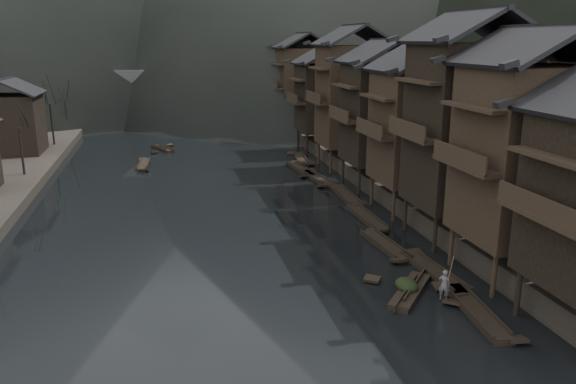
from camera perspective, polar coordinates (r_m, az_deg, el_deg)
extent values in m
plane|color=black|center=(32.31, -5.70, -10.44)|extent=(300.00, 300.00, 0.00)
cube|color=#2D2823|center=(79.95, 16.15, 5.26)|extent=(40.00, 200.00, 1.80)
cylinder|color=black|center=(31.82, 22.34, -9.43)|extent=(0.30, 0.30, 2.90)
cylinder|color=black|center=(33.41, 26.26, -8.70)|extent=(0.30, 0.30, 2.90)
cube|color=#2D2319|center=(27.83, 24.61, -2.29)|extent=(1.20, 5.70, 0.25)
cylinder|color=#2D2319|center=(33.47, 20.20, -7.99)|extent=(0.30, 0.30, 2.90)
cylinder|color=#2D2319|center=(37.26, 16.25, -5.26)|extent=(0.30, 0.30, 2.90)
cylinder|color=#2D2319|center=(34.98, 24.03, -7.37)|extent=(0.30, 0.30, 2.90)
cylinder|color=#2D2319|center=(38.63, 19.85, -4.84)|extent=(0.30, 0.30, 2.90)
cube|color=#2D2319|center=(35.31, 23.30, 3.58)|extent=(7.00, 6.00, 9.96)
cube|color=#2D2319|center=(33.23, 17.60, 2.57)|extent=(1.20, 5.70, 0.25)
cylinder|color=black|center=(39.07, 14.72, -4.18)|extent=(0.30, 0.30, 2.90)
cylinder|color=black|center=(43.15, 11.83, -2.15)|extent=(0.30, 0.30, 2.90)
cylinder|color=black|center=(40.38, 18.20, -3.82)|extent=(0.30, 0.30, 2.90)
cylinder|color=black|center=(44.34, 15.07, -1.88)|extent=(0.30, 0.30, 2.90)
cube|color=black|center=(40.98, 17.71, 6.40)|extent=(7.00, 6.00, 11.14)
cube|color=#2D2319|center=(39.21, 12.57, 5.56)|extent=(1.20, 5.70, 0.25)
cylinder|color=#2D2319|center=(45.07, 10.68, -1.34)|extent=(0.30, 0.30, 2.90)
cylinder|color=#2D2319|center=(49.33, 8.50, 0.21)|extent=(0.30, 0.30, 2.90)
cylinder|color=#2D2319|center=(46.21, 13.82, -1.11)|extent=(0.30, 0.30, 2.90)
cylinder|color=#2D2319|center=(50.38, 11.42, 0.39)|extent=(0.30, 0.30, 2.90)
cube|color=#2D2319|center=(47.24, 13.36, 6.44)|extent=(7.00, 6.00, 8.91)
cube|color=#2D2319|center=(45.71, 8.79, 5.82)|extent=(1.20, 5.70, 0.25)
cylinder|color=black|center=(52.23, 7.25, 1.10)|extent=(0.30, 0.30, 2.90)
cylinder|color=black|center=(56.63, 5.61, 2.26)|extent=(0.30, 0.30, 2.90)
cylinder|color=black|center=(53.21, 10.03, 1.25)|extent=(0.30, 0.30, 2.90)
cylinder|color=black|center=(57.54, 8.21, 2.39)|extent=(0.30, 0.30, 2.90)
cube|color=black|center=(54.45, 9.69, 7.93)|extent=(7.00, 6.00, 9.24)
cube|color=#2D2319|center=(53.13, 5.64, 7.39)|extent=(1.20, 5.70, 0.25)
cylinder|color=#2D2319|center=(60.54, 4.37, 3.14)|extent=(0.30, 0.30, 2.90)
cylinder|color=#2D2319|center=(65.04, 3.13, 4.01)|extent=(0.30, 0.30, 2.90)
cylinder|color=#2D2319|center=(61.39, 6.82, 3.25)|extent=(0.30, 0.30, 2.90)
cylinder|color=#2D2319|center=(65.84, 5.44, 4.10)|extent=(0.30, 0.30, 2.90)
cube|color=#2D2319|center=(62.73, 6.59, 9.67)|extent=(7.00, 6.00, 10.72)
cube|color=#2D2319|center=(61.59, 3.01, 9.14)|extent=(1.20, 5.70, 0.25)
cylinder|color=black|center=(69.97, 1.97, 4.82)|extent=(0.30, 0.30, 2.90)
cylinder|color=black|center=(74.55, 1.03, 5.48)|extent=(0.30, 0.30, 2.90)
cylinder|color=black|center=(70.71, 4.13, 4.90)|extent=(0.30, 0.30, 2.90)
cylinder|color=black|center=(75.24, 3.07, 5.55)|extent=(0.30, 0.30, 2.90)
cube|color=black|center=(72.32, 3.93, 9.53)|extent=(7.00, 6.00, 8.36)
cube|color=#2D2319|center=(71.32, 0.80, 9.14)|extent=(1.20, 5.70, 0.25)
cylinder|color=#2D2319|center=(81.46, -0.18, 6.32)|extent=(0.30, 0.30, 2.90)
cylinder|color=#2D2319|center=(86.10, -0.88, 6.80)|extent=(0.30, 0.30, 2.90)
cylinder|color=#2D2319|center=(82.10, 1.70, 6.38)|extent=(0.30, 0.30, 2.90)
cylinder|color=#2D2319|center=(86.70, 0.91, 6.86)|extent=(0.30, 0.30, 2.90)
cube|color=#2D2319|center=(83.77, 1.56, 10.94)|extent=(7.00, 6.00, 10.11)
cube|color=#2D2319|center=(82.91, -1.17, 10.55)|extent=(1.20, 5.70, 0.25)
cube|color=black|center=(73.59, -26.31, 6.38)|extent=(6.50, 6.50, 6.80)
cylinder|color=black|center=(61.42, -25.49, 4.01)|extent=(0.24, 0.24, 4.70)
cylinder|color=black|center=(77.67, -22.94, 6.52)|extent=(0.24, 0.24, 5.12)
cylinder|color=black|center=(90.55, -21.54, 7.47)|extent=(0.24, 0.24, 4.27)
cube|color=black|center=(31.69, 18.48, -11.45)|extent=(1.78, 6.55, 0.30)
cube|color=black|center=(31.61, 18.51, -11.16)|extent=(1.82, 6.43, 0.10)
cube|color=black|center=(33.88, 15.33, -9.14)|extent=(1.01, 0.89, 0.34)
cube|color=black|center=(29.54, 22.20, -13.57)|extent=(1.01, 0.89, 0.34)
cube|color=black|center=(35.83, 14.62, -7.96)|extent=(1.61, 6.78, 0.30)
cube|color=black|center=(35.76, 14.64, -7.69)|extent=(1.66, 6.66, 0.10)
cube|color=black|center=(38.53, 12.80, -5.93)|extent=(1.00, 0.90, 0.34)
cube|color=black|center=(33.10, 16.80, -9.86)|extent=(1.00, 0.90, 0.34)
cube|color=black|center=(39.63, 9.81, -5.38)|extent=(1.57, 6.04, 0.30)
cube|color=black|center=(39.56, 9.82, -5.14)|extent=(1.62, 5.92, 0.10)
cube|color=black|center=(42.15, 8.63, -3.86)|extent=(0.99, 0.81, 0.32)
cube|color=black|center=(37.05, 11.17, -6.71)|extent=(0.99, 0.81, 0.32)
cube|color=black|center=(45.33, 7.93, -2.64)|extent=(1.24, 6.74, 0.30)
cube|color=black|center=(45.28, 7.94, -2.42)|extent=(1.30, 6.61, 0.10)
cube|color=black|center=(48.20, 6.68, -1.33)|extent=(0.95, 0.85, 0.34)
cube|color=black|center=(42.42, 9.37, -3.76)|extent=(0.95, 0.85, 0.34)
cube|color=black|center=(51.51, 5.84, -0.38)|extent=(1.31, 7.29, 0.30)
cube|color=black|center=(51.46, 5.85, -0.19)|extent=(1.36, 7.15, 0.10)
cube|color=black|center=(54.64, 4.59, 0.72)|extent=(0.96, 0.92, 0.36)
cube|color=black|center=(48.35, 7.26, -1.30)|extent=(0.96, 0.92, 0.36)
cube|color=black|center=(57.74, 2.92, 1.40)|extent=(1.78, 6.95, 0.30)
cube|color=black|center=(57.70, 2.92, 1.57)|extent=(1.82, 6.82, 0.10)
cube|color=black|center=(60.87, 2.39, 2.26)|extent=(1.01, 0.93, 0.35)
cube|color=black|center=(54.56, 3.51, 0.71)|extent=(1.01, 0.93, 0.35)
cube|color=black|center=(61.58, 1.27, 2.29)|extent=(1.85, 6.93, 0.30)
cube|color=black|center=(61.54, 1.27, 2.46)|extent=(1.89, 6.80, 0.10)
cube|color=black|center=(64.73, 0.88, 3.06)|extent=(1.02, 0.94, 0.35)
cube|color=black|center=(58.38, 1.70, 1.71)|extent=(1.02, 0.94, 0.35)
cube|color=black|center=(67.15, 1.27, 3.39)|extent=(1.97, 7.02, 0.30)
cube|color=black|center=(67.12, 1.27, 3.54)|extent=(2.01, 6.89, 0.10)
cube|color=black|center=(70.18, 0.28, 4.03)|extent=(1.04, 0.96, 0.35)
cube|color=black|center=(64.10, 2.35, 2.93)|extent=(1.04, 0.96, 0.35)
cube|color=black|center=(65.98, -14.44, 2.69)|extent=(1.37, 5.94, 0.30)
cube|color=black|center=(65.94, -14.45, 2.84)|extent=(1.42, 5.82, 0.10)
cube|color=black|center=(68.71, -14.55, 3.29)|extent=(0.89, 0.78, 0.32)
cube|color=black|center=(63.19, -14.34, 2.28)|extent=(0.89, 0.78, 0.32)
cube|color=black|center=(75.23, -12.64, 4.31)|extent=(3.01, 4.89, 0.30)
cube|color=black|center=(75.20, -12.65, 4.44)|extent=(3.01, 4.82, 0.10)
cube|color=black|center=(77.32, -11.92, 4.75)|extent=(1.03, 0.92, 0.30)
cube|color=black|center=(73.11, -13.43, 4.06)|extent=(1.03, 0.92, 0.30)
cube|color=#4C4C4F|center=(101.22, -11.06, 11.16)|extent=(40.00, 6.00, 1.60)
cube|color=#4C4C4F|center=(98.45, -11.04, 11.81)|extent=(40.00, 0.50, 1.00)
cube|color=#4C4C4F|center=(103.84, -11.15, 11.97)|extent=(40.00, 0.50, 1.00)
cube|color=#4C4C4F|center=(102.08, -18.90, 8.40)|extent=(3.20, 6.00, 6.40)
cube|color=#4C4C4F|center=(101.52, -13.51, 8.76)|extent=(3.20, 6.00, 6.40)
cube|color=#4C4C4F|center=(101.82, -8.38, 9.04)|extent=(3.20, 6.00, 6.40)
cube|color=#4C4C4F|center=(102.98, -3.04, 9.24)|extent=(3.20, 6.00, 6.40)
cube|color=black|center=(33.10, 12.32, -9.80)|extent=(4.13, 4.67, 0.30)
cube|color=black|center=(33.02, 12.33, -9.52)|extent=(4.11, 4.63, 0.10)
cube|color=black|center=(34.04, 8.56, -8.62)|extent=(1.14, 1.10, 0.30)
cube|color=black|center=(32.20, 16.34, -10.55)|extent=(1.14, 1.10, 0.30)
ellipsoid|color=black|center=(32.93, 11.98, -8.66)|extent=(1.23, 1.61, 0.74)
imported|color=slate|center=(31.94, 15.62, -8.68)|extent=(0.76, 0.72, 1.75)
cylinder|color=#8C7A51|center=(31.04, 16.31, -3.93)|extent=(0.93, 2.31, 3.81)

